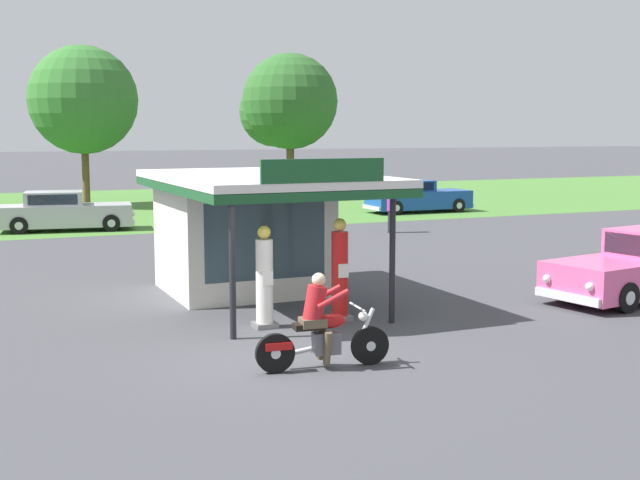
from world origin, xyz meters
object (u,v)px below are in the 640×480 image
object	(u,v)px
parked_car_back_row_far_left	(417,198)
parked_car_back_row_centre	(255,202)
parked_car_back_row_left	(64,212)
bystander_admiring_sedan	(391,210)
motorcycle_with_rider	(321,329)
gas_pump_offside	(340,274)
gas_pump_nearside	(265,281)

from	to	relation	value
parked_car_back_row_far_left	parked_car_back_row_centre	distance (m)	7.87
parked_car_back_row_left	parked_car_back_row_centre	bearing A→B (deg)	11.78
parked_car_back_row_left	bystander_admiring_sedan	distance (m)	12.59
parked_car_back_row_left	bystander_admiring_sedan	xyz separation A→B (m)	(11.24, -5.66, 0.17)
parked_car_back_row_left	motorcycle_with_rider	bearing A→B (deg)	-86.11
motorcycle_with_rider	parked_car_back_row_centre	world-z (taller)	motorcycle_with_rider
motorcycle_with_rider	parked_car_back_row_left	world-z (taller)	motorcycle_with_rider
gas_pump_offside	motorcycle_with_rider	distance (m)	3.58
parked_car_back_row_centre	bystander_admiring_sedan	world-z (taller)	bystander_admiring_sedan
parked_car_back_row_centre	bystander_admiring_sedan	xyz separation A→B (m)	(2.85, -7.41, 0.21)
motorcycle_with_rider	parked_car_back_row_far_left	bearing A→B (deg)	56.51
gas_pump_offside	parked_car_back_row_left	size ratio (longest dim) A/B	0.39
gas_pump_offside	parked_car_back_row_left	distance (m)	18.56
motorcycle_with_rider	parked_car_back_row_centre	bearing A→B (deg)	73.29
motorcycle_with_rider	parked_car_back_row_left	xyz separation A→B (m)	(-1.45, 21.37, 0.05)
parked_car_back_row_far_left	bystander_admiring_sedan	bearing A→B (deg)	-126.97
gas_pump_offside	motorcycle_with_rider	xyz separation A→B (m)	(-1.77, -3.09, -0.30)
motorcycle_with_rider	gas_pump_nearside	bearing A→B (deg)	87.19
parked_car_back_row_centre	bystander_admiring_sedan	distance (m)	7.94
parked_car_back_row_centre	bystander_admiring_sedan	size ratio (longest dim) A/B	3.30
gas_pump_offside	parked_car_back_row_far_left	xyz separation A→B (m)	(13.00, 19.24, -0.26)
gas_pump_nearside	bystander_admiring_sedan	distance (m)	15.88
gas_pump_offside	bystander_admiring_sedan	world-z (taller)	gas_pump_offside
gas_pump_offside	parked_car_back_row_centre	world-z (taller)	gas_pump_offside
parked_car_back_row_centre	motorcycle_with_rider	bearing A→B (deg)	-106.71
gas_pump_offside	motorcycle_with_rider	size ratio (longest dim) A/B	0.93
parked_car_back_row_left	gas_pump_nearside	bearing A→B (deg)	-84.98
parked_car_back_row_far_left	parked_car_back_row_left	world-z (taller)	parked_car_back_row_far_left
bystander_admiring_sedan	parked_car_back_row_far_left	bearing A→B (deg)	53.03
parked_car_back_row_far_left	bystander_admiring_sedan	world-z (taller)	bystander_admiring_sedan
motorcycle_with_rider	parked_car_back_row_centre	distance (m)	24.14
parked_car_back_row_left	bystander_admiring_sedan	size ratio (longest dim) A/B	3.22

